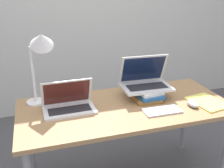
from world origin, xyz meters
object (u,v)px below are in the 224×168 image
at_px(laptop_left, 69,104).
at_px(book_stack, 146,94).
at_px(wireless_keyboard, 162,111).
at_px(mouse, 193,104).
at_px(notepad, 207,102).
at_px(desk_lamp, 40,48).
at_px(laptop_on_books, 145,81).

bearing_deg(laptop_left, book_stack, 2.31).
xyz_separation_m(laptop_left, wireless_keyboard, (0.61, -0.22, -0.04)).
bearing_deg(mouse, book_stack, 137.56).
relative_size(book_stack, mouse, 2.58).
xyz_separation_m(notepad, desk_lamp, (-1.14, 0.34, 0.41)).
bearing_deg(laptop_on_books, laptop_left, -173.86).
distance_m(book_stack, wireless_keyboard, 0.24).
height_order(laptop_on_books, desk_lamp, desk_lamp).
bearing_deg(notepad, laptop_left, 169.10).
bearing_deg(laptop_on_books, wireless_keyboard, -88.64).
xyz_separation_m(laptop_left, desk_lamp, (-0.15, 0.15, 0.37)).
height_order(laptop_left, desk_lamp, desk_lamp).
relative_size(book_stack, notepad, 0.95).
height_order(book_stack, wireless_keyboard, book_stack).
xyz_separation_m(book_stack, wireless_keyboard, (0.01, -0.24, -0.03)).
bearing_deg(notepad, desk_lamp, 163.48).
height_order(book_stack, mouse, book_stack).
bearing_deg(notepad, mouse, -172.38).
bearing_deg(wireless_keyboard, book_stack, 92.35).
bearing_deg(wireless_keyboard, laptop_on_books, 91.36).
height_order(laptop_left, notepad, laptop_left).
height_order(laptop_on_books, mouse, laptop_on_books).
bearing_deg(wireless_keyboard, mouse, 1.91).
distance_m(mouse, desk_lamp, 1.14).
bearing_deg(mouse, laptop_on_books, 132.62).
height_order(wireless_keyboard, mouse, mouse).
distance_m(book_stack, laptop_on_books, 0.10).
distance_m(wireless_keyboard, mouse, 0.25).
distance_m(mouse, notepad, 0.14).
bearing_deg(wireless_keyboard, laptop_left, 160.30).
relative_size(notepad, desk_lamp, 0.55).
height_order(book_stack, laptop_on_books, laptop_on_books).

